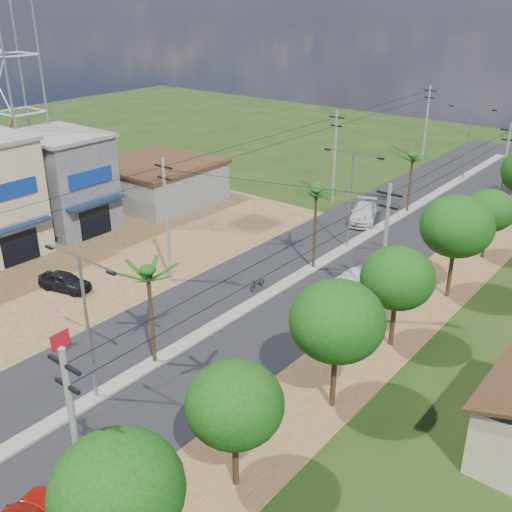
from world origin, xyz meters
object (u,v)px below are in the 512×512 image
(car_silver_mid, at_px, (369,280))
(car_parked_dark, at_px, (65,282))
(car_white_far, at_px, (363,213))
(roadside_sign, at_px, (60,340))

(car_silver_mid, relative_size, car_parked_dark, 1.27)
(car_silver_mid, relative_size, car_white_far, 0.92)
(car_parked_dark, bearing_deg, car_silver_mid, -66.34)
(roadside_sign, bearing_deg, car_silver_mid, 56.50)
(car_silver_mid, height_order, car_parked_dark, car_silver_mid)
(car_silver_mid, height_order, roadside_sign, car_silver_mid)
(car_parked_dark, xyz_separation_m, roadside_sign, (6.09, -4.65, -0.13))
(car_white_far, bearing_deg, car_silver_mid, -81.67)
(car_white_far, height_order, roadside_sign, car_white_far)
(car_silver_mid, xyz_separation_m, car_parked_dark, (-16.59, -13.05, -0.15))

